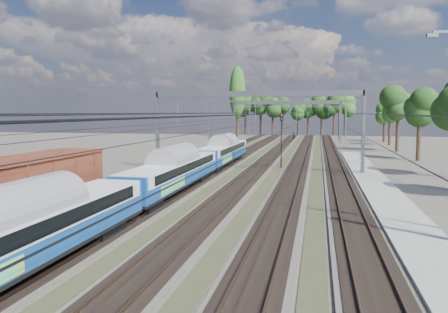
% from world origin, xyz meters
% --- Properties ---
extents(ground, '(220.00, 220.00, 0.00)m').
position_xyz_m(ground, '(0.00, 0.00, 0.00)').
color(ground, '#47423A').
rests_on(ground, ground).
extents(track_bed, '(21.00, 130.00, 0.34)m').
position_xyz_m(track_bed, '(-0.00, 45.00, 0.10)').
color(track_bed, '#47423A').
rests_on(track_bed, ground).
extents(platform, '(3.00, 70.00, 0.30)m').
position_xyz_m(platform, '(12.00, 20.00, 0.15)').
color(platform, gray).
rests_on(platform, ground).
extents(catenary, '(25.65, 130.00, 9.00)m').
position_xyz_m(catenary, '(0.33, 52.69, 6.40)').
color(catenary, slate).
rests_on(catenary, ground).
extents(tree_belt, '(40.25, 99.06, 11.81)m').
position_xyz_m(tree_belt, '(6.76, 92.44, 7.90)').
color(tree_belt, black).
rests_on(tree_belt, ground).
extents(poplar, '(4.40, 4.40, 19.04)m').
position_xyz_m(poplar, '(-14.50, 98.00, 11.89)').
color(poplar, black).
rests_on(poplar, ground).
extents(emu_train, '(2.67, 56.58, 3.90)m').
position_xyz_m(emu_train, '(-4.50, 14.91, 2.30)').
color(emu_train, black).
rests_on(emu_train, ground).
extents(freight_boxcar, '(3.25, 15.68, 4.04)m').
position_xyz_m(freight_boxcar, '(-9.00, 1.17, 2.47)').
color(freight_boxcar, black).
rests_on(freight_boxcar, ground).
extents(worker, '(0.72, 0.85, 1.98)m').
position_xyz_m(worker, '(1.10, 88.18, 0.99)').
color(worker, black).
rests_on(worker, ground).
extents(signal_near, '(0.41, 0.37, 6.47)m').
position_xyz_m(signal_near, '(2.57, 34.05, 4.10)').
color(signal_near, black).
rests_on(signal_near, ground).
extents(signal_far, '(0.45, 0.41, 6.46)m').
position_xyz_m(signal_far, '(11.66, 91.05, 4.09)').
color(signal_far, black).
rests_on(signal_far, ground).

